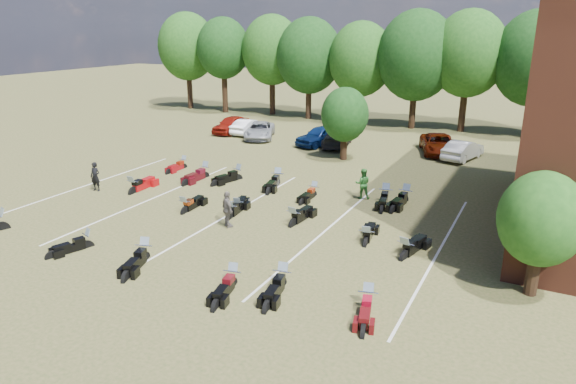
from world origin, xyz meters
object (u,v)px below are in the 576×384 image
Objects in this scene: car_0 at (231,125)px; person_black at (95,177)px; person_grey at (228,209)px; car_4 at (321,136)px; motorcycle_14 at (205,178)px; motorcycle_3 at (145,260)px; person_green at (363,184)px; motorcycle_7 at (133,193)px.

person_black is at bearing -83.76° from car_0.
car_4 is at bearing -46.05° from person_grey.
motorcycle_14 is at bearing -64.72° from car_0.
person_grey is 4.62m from motorcycle_3.
person_green is at bearing -36.45° from car_4.
motorcycle_7 is (-7.39, 1.76, -0.85)m from person_grey.
person_black is at bearing 27.10° from person_grey.
motorcycle_3 is (-0.97, -4.44, -0.85)m from person_grey.
person_black is 0.96× the size of person_grey.
car_0 is 1.82× the size of motorcycle_3.
motorcycle_7 reaches higher than motorcycle_3.
motorcycle_7 is at bearing 1.85° from person_green.
person_grey reaches higher than motorcycle_14.
person_green is 7.84m from person_grey.
car_4 is (8.76, -0.89, 0.04)m from car_0.
person_grey is at bearing -44.71° from motorcycle_14.
car_0 is 17.20m from person_black.
motorcycle_14 is at bearing 95.85° from motorcycle_3.
person_grey is (2.97, -17.36, 0.10)m from car_4.
car_4 is 1.79× the size of motorcycle_14.
motorcycle_3 is 8.93m from motorcycle_7.
person_green is at bearing -37.22° from car_0.
car_4 is 21.90m from motorcycle_3.
car_4 is 12.83m from person_green.
motorcycle_7 reaches higher than motorcycle_14.
person_green is at bearing 46.99° from motorcycle_3.
car_4 is 17.45m from person_black.
person_black is (-6.58, -16.17, 0.06)m from car_4.
motorcycle_7 is at bearing -76.32° from car_0.
car_4 is at bearing 76.86° from motorcycle_3.
person_green is at bearing -87.48° from person_grey.
person_black is 14.72m from person_green.
person_grey is 0.74× the size of motorcycle_3.
motorcycle_7 is (2.15, 0.57, -0.81)m from person_black.
car_0 is at bearing -57.40° from person_green.
motorcycle_14 is at bearing -114.47° from motorcycle_7.
motorcycle_7 is at bearing -85.83° from car_4.
person_grey is at bearing 59.30° from motorcycle_3.
person_black reaches higher than car_0.
motorcycle_14 is (-5.69, 6.06, -0.85)m from person_grey.
person_grey is 0.69× the size of motorcycle_14.
car_4 is 2.59× the size of person_grey.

